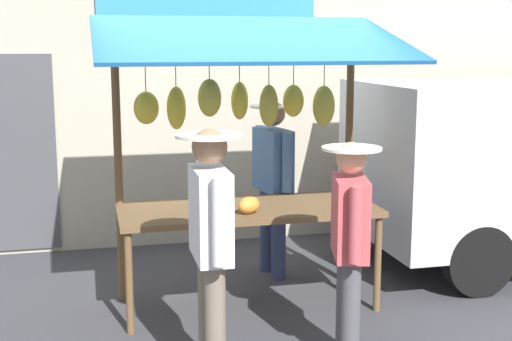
% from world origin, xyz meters
% --- Properties ---
extents(ground_plane, '(40.00, 40.00, 0.00)m').
position_xyz_m(ground_plane, '(0.00, 0.00, 0.00)').
color(ground_plane, '#38383D').
extents(street_backdrop, '(9.00, 0.30, 3.40)m').
position_xyz_m(street_backdrop, '(0.05, -2.20, 1.70)').
color(street_backdrop, '#B2A893').
rests_on(street_backdrop, ground).
extents(market_stall, '(2.50, 1.46, 2.50)m').
position_xyz_m(market_stall, '(-0.00, -0.06, 1.57)').
color(market_stall, brown).
rests_on(market_stall, ground).
extents(vendor_with_sunhat, '(0.44, 0.71, 1.71)m').
position_xyz_m(vendor_with_sunhat, '(-0.42, -0.75, 1.02)').
color(vendor_with_sunhat, navy).
rests_on(vendor_with_sunhat, ground).
extents(shopper_in_grey_tee, '(0.45, 0.72, 1.72)m').
position_xyz_m(shopper_in_grey_tee, '(0.54, 1.27, 1.03)').
color(shopper_in_grey_tee, '#726656').
rests_on(shopper_in_grey_tee, ground).
extents(shopper_with_shopping_bag, '(0.41, 0.67, 1.60)m').
position_xyz_m(shopper_with_shopping_bag, '(-0.44, 1.26, 0.94)').
color(shopper_with_shopping_bag, '#4C4C51').
rests_on(shopper_with_shopping_bag, ground).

